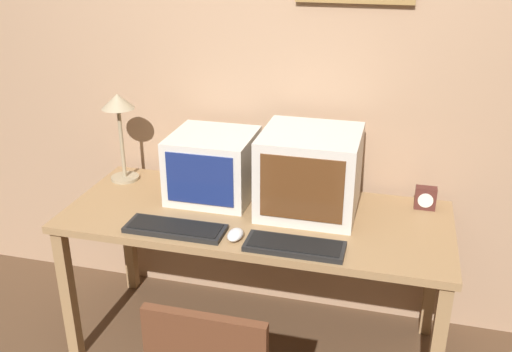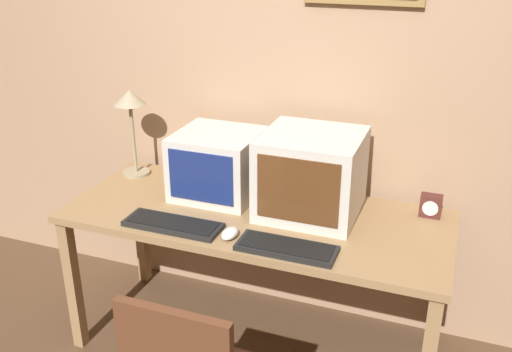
{
  "view_description": "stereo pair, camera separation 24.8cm",
  "coord_description": "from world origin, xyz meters",
  "views": [
    {
      "loc": [
        0.6,
        -1.43,
        1.98
      ],
      "look_at": [
        0.0,
        0.88,
        0.95
      ],
      "focal_mm": 40.0,
      "sensor_mm": 36.0,
      "label": 1
    },
    {
      "loc": [
        0.84,
        -1.36,
        1.98
      ],
      "look_at": [
        0.0,
        0.88,
        0.95
      ],
      "focal_mm": 40.0,
      "sensor_mm": 36.0,
      "label": 2
    }
  ],
  "objects": [
    {
      "name": "monitor_left",
      "position": [
        -0.26,
        1.02,
        0.92
      ],
      "size": [
        0.4,
        0.39,
        0.32
      ],
      "color": "beige",
      "rests_on": "desk"
    },
    {
      "name": "keyboard_main",
      "position": [
        -0.3,
        0.62,
        0.77
      ],
      "size": [
        0.45,
        0.16,
        0.03
      ],
      "color": "black",
      "rests_on": "desk"
    },
    {
      "name": "monitor_right",
      "position": [
        0.23,
        0.99,
        0.95
      ],
      "size": [
        0.45,
        0.44,
        0.38
      ],
      "color": "beige",
      "rests_on": "desk"
    },
    {
      "name": "wall_back",
      "position": [
        0.0,
        1.33,
        1.3
      ],
      "size": [
        8.0,
        0.08,
        2.6
      ],
      "color": "tan",
      "rests_on": "ground_plane"
    },
    {
      "name": "desk",
      "position": [
        0.0,
        0.88,
        0.68
      ],
      "size": [
        1.8,
        0.74,
        0.76
      ],
      "color": "#99754C",
      "rests_on": "ground_plane"
    },
    {
      "name": "desk_clock",
      "position": [
        0.77,
        1.13,
        0.81
      ],
      "size": [
        0.1,
        0.06,
        0.11
      ],
      "color": "#4C231E",
      "rests_on": "desk"
    },
    {
      "name": "keyboard_side",
      "position": [
        0.24,
        0.6,
        0.77
      ],
      "size": [
        0.42,
        0.16,
        0.03
      ],
      "color": "black",
      "rests_on": "desk"
    },
    {
      "name": "desk_lamp",
      "position": [
        -0.78,
        1.09,
        1.12
      ],
      "size": [
        0.17,
        0.17,
        0.47
      ],
      "color": "tan",
      "rests_on": "desk"
    },
    {
      "name": "mouse_near_keyboard",
      "position": [
        -0.03,
        0.63,
        0.78
      ],
      "size": [
        0.07,
        0.11,
        0.04
      ],
      "color": "silver",
      "rests_on": "desk"
    }
  ]
}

